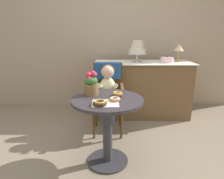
% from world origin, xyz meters
% --- Properties ---
extents(ground_plane, '(8.00, 8.00, 0.00)m').
position_xyz_m(ground_plane, '(0.00, 0.00, 0.00)').
color(ground_plane, gray).
extents(back_wall, '(4.80, 0.10, 2.70)m').
position_xyz_m(back_wall, '(0.00, 1.85, 1.35)').
color(back_wall, tan).
rests_on(back_wall, ground).
extents(cafe_table, '(0.72, 0.72, 0.72)m').
position_xyz_m(cafe_table, '(0.00, 0.00, 0.51)').
color(cafe_table, '#332D33').
rests_on(cafe_table, ground).
extents(wicker_chair, '(0.42, 0.45, 0.95)m').
position_xyz_m(wicker_chair, '(-0.01, 0.77, 0.64)').
color(wicker_chair, brown).
rests_on(wicker_chair, ground).
extents(seated_child, '(0.27, 0.32, 0.73)m').
position_xyz_m(seated_child, '(-0.01, 0.61, 0.68)').
color(seated_child, beige).
rests_on(seated_child, ground).
extents(paper_napkin, '(0.25, 0.21, 0.00)m').
position_xyz_m(paper_napkin, '(-0.01, -0.15, 0.72)').
color(paper_napkin, white).
rests_on(paper_napkin, cafe_table).
extents(donut_front, '(0.11, 0.11, 0.04)m').
position_xyz_m(donut_front, '(0.07, -0.08, 0.74)').
color(donut_front, '#AD7542').
rests_on(donut_front, cafe_table).
extents(donut_mid, '(0.11, 0.11, 0.04)m').
position_xyz_m(donut_mid, '(0.10, 0.08, 0.74)').
color(donut_mid, '#936033').
rests_on(donut_mid, cafe_table).
extents(donut_side, '(0.13, 0.13, 0.05)m').
position_xyz_m(donut_side, '(-0.06, -0.20, 0.75)').
color(donut_side, '#4C2D19').
rests_on(donut_side, cafe_table).
extents(flower_vase, '(0.15, 0.15, 0.25)m').
position_xyz_m(flower_vase, '(-0.17, 0.13, 0.84)').
color(flower_vase, brown).
rests_on(flower_vase, cafe_table).
extents(display_counter, '(1.56, 0.62, 0.90)m').
position_xyz_m(display_counter, '(0.55, 1.30, 0.45)').
color(display_counter, brown).
rests_on(display_counter, ground).
extents(tiered_cake_stand, '(0.30, 0.30, 0.34)m').
position_xyz_m(tiered_cake_stand, '(0.45, 1.30, 1.10)').
color(tiered_cake_stand, silver).
rests_on(tiered_cake_stand, display_counter).
extents(round_layer_cake, '(0.20, 0.20, 0.11)m').
position_xyz_m(round_layer_cake, '(0.92, 1.26, 0.94)').
color(round_layer_cake, silver).
rests_on(round_layer_cake, display_counter).
extents(table_lamp, '(0.15, 0.15, 0.28)m').
position_xyz_m(table_lamp, '(1.12, 1.34, 1.12)').
color(table_lamp, '#B28C47').
rests_on(table_lamp, display_counter).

